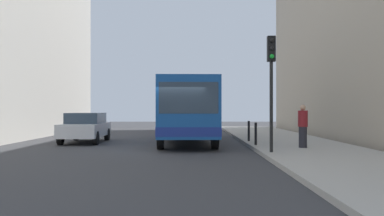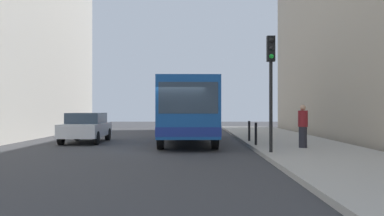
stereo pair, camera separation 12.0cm
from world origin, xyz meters
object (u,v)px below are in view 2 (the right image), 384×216
Objects in this scene: traffic_light at (271,71)px; pedestrian_near_signal at (303,126)px; car_beside_bus at (86,127)px; bollard_near at (256,134)px; bus at (187,108)px; bollard_mid at (249,131)px; car_behind_bus at (181,121)px.

traffic_light reaches higher than pedestrian_near_signal.
bollard_near is at bearing 156.39° from car_beside_bus.
traffic_light is 3.87m from bollard_near.
bollard_near is (-0.10, 3.06, -2.38)m from traffic_light.
bollard_mid is (3.01, -1.40, -1.10)m from bus.
traffic_light is 2.43× the size of pedestrian_near_signal.
pedestrian_near_signal reaches higher than car_behind_bus.
bus is 7.50m from traffic_light.
bollard_near is at bearing -90.00° from bollard_mid.
bus is at bearing 155.05° from bollard_mid.
bollard_near is at bearing 103.99° from car_behind_bus.
car_behind_bus is at bearing -115.41° from car_beside_bus.
pedestrian_near_signal is (1.68, -3.49, 0.37)m from bollard_mid.
pedestrian_near_signal reaches higher than car_beside_bus.
car_beside_bus is at bearing 157.56° from bollard_near.
traffic_light is at bearing 113.03° from bus.
pedestrian_near_signal reaches higher than bollard_near.
car_beside_bus is 2.63× the size of pedestrian_near_signal.
pedestrian_near_signal is (1.68, -1.23, 0.37)m from bollard_near.
traffic_light is at bearing -6.96° from pedestrian_near_signal.
traffic_light reaches higher than bollard_mid.
pedestrian_near_signal is at bearing -64.30° from bollard_mid.
bollard_near is 1.00× the size of bollard_mid.
car_beside_bus is at bearing 172.48° from bollard_mid.
car_behind_bus is at bearing -88.51° from bus.
bollard_near is (3.56, -13.24, -0.16)m from car_behind_bus.
car_beside_bus is at bearing -81.15° from pedestrian_near_signal.
bus is 6.81m from pedestrian_near_signal.
car_beside_bus is 4.67× the size of bollard_near.
traffic_light is 3.14m from pedestrian_near_signal.
bollard_mid is at bearing 171.30° from car_beside_bus.
car_beside_bus is 4.67× the size of bollard_mid.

